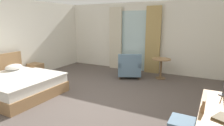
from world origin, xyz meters
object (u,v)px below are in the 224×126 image
(bed, at_px, (16,84))
(desk_chair, at_px, (192,120))
(writing_desk, at_px, (220,113))
(round_cafe_table, at_px, (161,64))
(armchair_by_window, at_px, (129,68))
(nightstand, at_px, (36,70))

(bed, relative_size, desk_chair, 2.31)
(bed, bearing_deg, writing_desk, -1.27)
(writing_desk, xyz_separation_m, round_cafe_table, (-1.65, 3.36, -0.12))
(bed, relative_size, armchair_by_window, 2.02)
(bed, distance_m, round_cafe_table, 4.47)
(bed, distance_m, armchair_by_window, 3.53)
(writing_desk, bearing_deg, desk_chair, -161.70)
(nightstand, xyz_separation_m, armchair_by_window, (2.88, 1.52, 0.09))
(armchair_by_window, height_order, round_cafe_table, armchair_by_window)
(nightstand, height_order, desk_chair, desk_chair)
(nightstand, height_order, writing_desk, writing_desk)
(armchair_by_window, bearing_deg, nightstand, -152.14)
(desk_chair, bearing_deg, round_cafe_table, 110.54)
(writing_desk, xyz_separation_m, armchair_by_window, (-2.65, 2.97, -0.29))
(bed, bearing_deg, round_cafe_table, 46.67)
(nightstand, xyz_separation_m, desk_chair, (5.18, -1.56, 0.25))
(bed, height_order, writing_desk, bed)
(nightstand, distance_m, armchair_by_window, 3.26)
(writing_desk, bearing_deg, nightstand, 165.36)
(armchair_by_window, xyz_separation_m, round_cafe_table, (1.00, 0.39, 0.17))
(bed, xyz_separation_m, round_cafe_table, (3.07, 3.25, 0.23))
(writing_desk, distance_m, round_cafe_table, 3.74)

